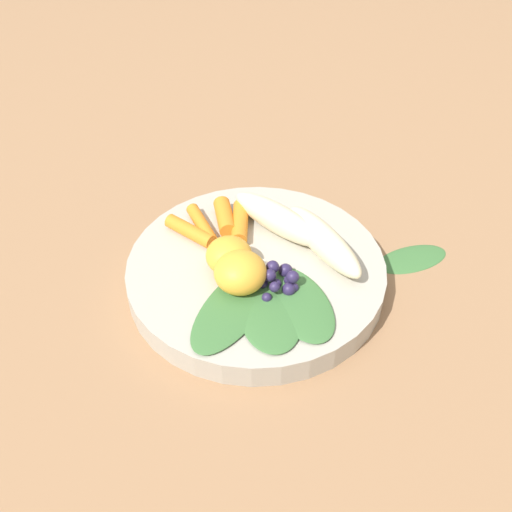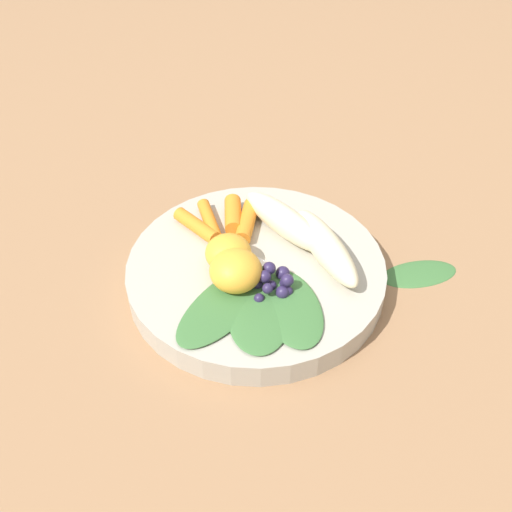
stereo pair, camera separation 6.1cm
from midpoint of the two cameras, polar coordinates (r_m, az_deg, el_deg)
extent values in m
plane|color=#99704C|center=(0.64, 2.75, -2.62)|extent=(2.40, 2.40, 0.00)
cylinder|color=#B2AD9E|center=(0.63, 2.79, -1.73)|extent=(0.28, 0.28, 0.03)
ellipsoid|color=beige|center=(0.65, 5.49, 3.32)|extent=(0.07, 0.13, 0.03)
ellipsoid|color=beige|center=(0.62, 9.63, 0.78)|extent=(0.10, 0.12, 0.03)
ellipsoid|color=#F4A833|center=(0.58, 0.60, -1.39)|extent=(0.05, 0.05, 0.04)
ellipsoid|color=#F4A833|center=(0.60, 0.19, 0.16)|extent=(0.05, 0.05, 0.04)
cylinder|color=orange|center=(0.66, 1.80, 3.31)|extent=(0.07, 0.04, 0.02)
cylinder|color=orange|center=(0.67, 0.38, 3.96)|extent=(0.05, 0.05, 0.02)
cylinder|color=orange|center=(0.66, -1.94, 3.41)|extent=(0.05, 0.06, 0.01)
cylinder|color=orange|center=(0.65, -3.16, 2.84)|extent=(0.03, 0.06, 0.02)
sphere|color=#2D234C|center=(0.59, 4.48, -3.04)|extent=(0.01, 0.01, 0.01)
sphere|color=#2D234C|center=(0.59, 5.77, -2.80)|extent=(0.01, 0.01, 0.01)
sphere|color=#2D234C|center=(0.58, 5.61, -3.68)|extent=(0.01, 0.01, 0.01)
sphere|color=#2D234C|center=(0.59, 3.06, -2.78)|extent=(0.01, 0.01, 0.01)
sphere|color=#2D234C|center=(0.59, 4.27, -1.35)|extent=(0.01, 0.01, 0.01)
sphere|color=#2D234C|center=(0.57, 4.20, -3.31)|extent=(0.01, 0.01, 0.01)
sphere|color=#2D234C|center=(0.60, 5.55, -1.81)|extent=(0.01, 0.01, 0.01)
sphere|color=#2D234C|center=(0.58, 3.35, -4.29)|extent=(0.01, 0.01, 0.01)
sphere|color=#2D234C|center=(0.58, 3.88, -2.16)|extent=(0.01, 0.01, 0.01)
sphere|color=#2D234C|center=(0.58, 2.72, -2.19)|extent=(0.01, 0.01, 0.01)
sphere|color=#2D234C|center=(0.59, 6.08, -3.56)|extent=(0.01, 0.01, 0.01)
sphere|color=#2D234C|center=(0.58, 6.10, -2.51)|extent=(0.01, 0.01, 0.01)
cylinder|color=white|center=(0.61, 2.14, -1.75)|extent=(0.05, 0.05, 0.00)
ellipsoid|color=#3D7038|center=(0.57, 0.03, -4.80)|extent=(0.14, 0.06, 0.01)
ellipsoid|color=#3D7038|center=(0.56, 3.46, -6.13)|extent=(0.11, 0.10, 0.01)
ellipsoid|color=#3D7038|center=(0.58, 6.42, -5.10)|extent=(0.12, 0.12, 0.01)
ellipsoid|color=#3D7038|center=(0.68, 18.14, -1.65)|extent=(0.09, 0.09, 0.01)
camera|label=1|loc=(0.03, -87.13, 2.61)|focal=41.07mm
camera|label=2|loc=(0.03, 92.87, -2.61)|focal=41.07mm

